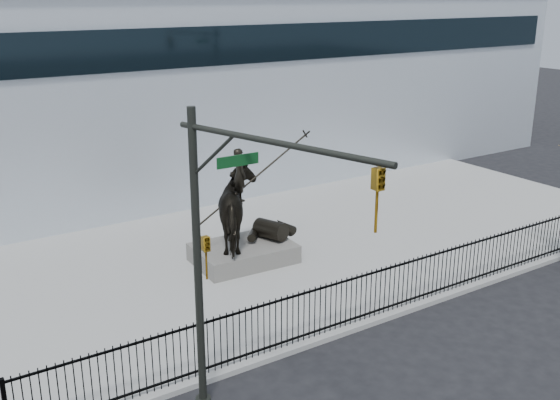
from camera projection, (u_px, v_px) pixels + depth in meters
ground at (428, 330)px, 18.57m from camera, size 120.00×120.00×0.00m
plaza at (290, 249)px, 24.12m from camera, size 30.00×12.00×0.15m
building at (146, 87)px, 33.11m from camera, size 44.00×14.00×9.00m
picket_fence at (399, 285)px, 19.29m from camera, size 22.10×0.10×1.50m
statue_plinth at (244, 253)px, 22.77m from camera, size 3.44×2.45×0.63m
equestrian_statue at (244, 209)px, 22.30m from camera, size 4.27×2.74×3.62m
traffic_signal_left at (226, 256)px, 13.31m from camera, size 1.52×4.84×7.00m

